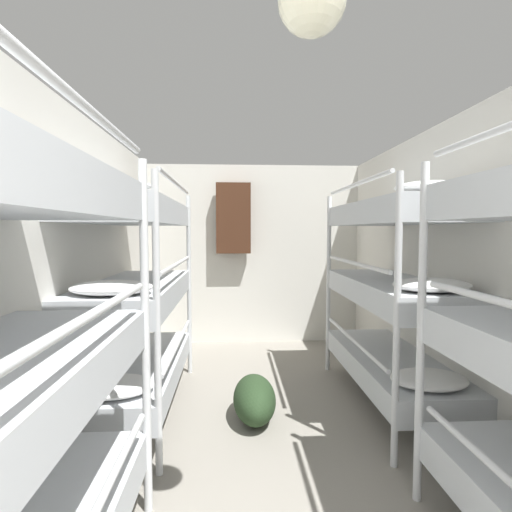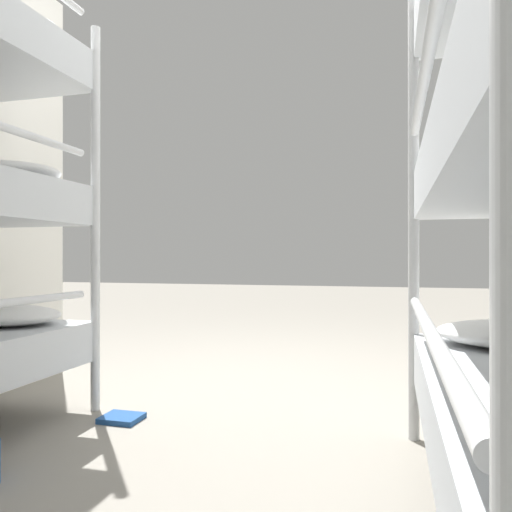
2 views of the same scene
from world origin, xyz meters
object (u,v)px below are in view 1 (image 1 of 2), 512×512
Objects in this scene: bunk_stack_left_far at (136,293)px; duffel_bag at (254,399)px; hanging_coat at (233,218)px; bunk_stack_right_far at (394,290)px.

bunk_stack_left_far is 1.26m from duffel_bag.
duffel_bag is at bearing -85.77° from hanging_coat.
duffel_bag is (-1.17, -0.16, -0.83)m from bunk_stack_right_far.
bunk_stack_right_far is 2.43m from hanging_coat.
duffel_bag is at bearing -9.53° from bunk_stack_left_far.
bunk_stack_right_far is (2.10, 0.00, 0.00)m from bunk_stack_left_far.
bunk_stack_left_far and bunk_stack_right_far have the same top height.
bunk_stack_right_far is 1.44m from duffel_bag.
duffel_bag is (0.94, -0.16, -0.83)m from bunk_stack_left_far.
duffel_bag is 0.71× the size of hanging_coat.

